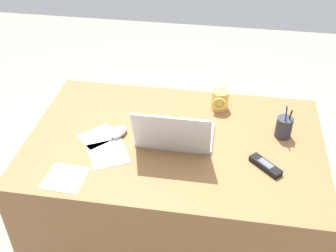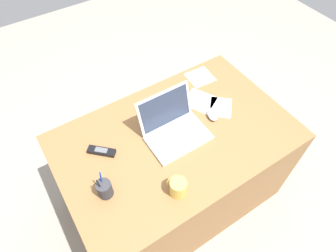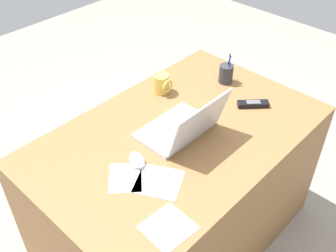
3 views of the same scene
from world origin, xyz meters
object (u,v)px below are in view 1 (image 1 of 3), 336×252
coffee_mug_white (220,100)px  pen_holder (284,127)px  cordless_phone (265,166)px  laptop (173,134)px  computer_mouse (119,132)px

coffee_mug_white → pen_holder: (-0.30, 0.18, 0.00)m
cordless_phone → pen_holder: pen_holder is taller
coffee_mug_white → cordless_phone: 0.47m
coffee_mug_white → cordless_phone: (-0.22, 0.41, -0.04)m
laptop → cordless_phone: bearing=165.7°
computer_mouse → coffee_mug_white: 0.53m
coffee_mug_white → laptop: bearing=58.7°
laptop → coffee_mug_white: 0.36m
laptop → coffee_mug_white: laptop is taller
laptop → coffee_mug_white: size_ratio=3.46×
computer_mouse → pen_holder: (-0.74, -0.11, 0.03)m
coffee_mug_white → pen_holder: size_ratio=0.55×
pen_holder → coffee_mug_white: bearing=-31.0°
laptop → coffee_mug_white: (-0.19, -0.31, 0.00)m
computer_mouse → pen_holder: bearing=-151.3°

